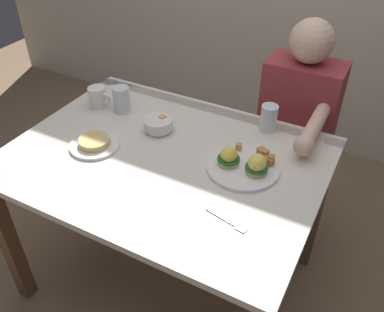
% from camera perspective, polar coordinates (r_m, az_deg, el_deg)
% --- Properties ---
extents(ground_plane, '(6.00, 6.00, 0.00)m').
position_cam_1_polar(ground_plane, '(2.12, -2.96, -16.07)').
color(ground_plane, '#7F664C').
extents(dining_table, '(1.20, 0.90, 0.74)m').
position_cam_1_polar(dining_table, '(1.66, -3.64, -2.85)').
color(dining_table, silver).
rests_on(dining_table, ground_plane).
extents(eggs_benedict_plate, '(0.27, 0.27, 0.09)m').
position_cam_1_polar(eggs_benedict_plate, '(1.52, 7.30, -1.12)').
color(eggs_benedict_plate, white).
rests_on(eggs_benedict_plate, dining_table).
extents(fruit_bowl, '(0.12, 0.12, 0.06)m').
position_cam_1_polar(fruit_bowl, '(1.72, -4.65, 4.35)').
color(fruit_bowl, white).
rests_on(fruit_bowl, dining_table).
extents(coffee_mug, '(0.11, 0.08, 0.09)m').
position_cam_1_polar(coffee_mug, '(1.93, -12.87, 8.01)').
color(coffee_mug, white).
rests_on(coffee_mug, dining_table).
extents(fork, '(0.16, 0.05, 0.00)m').
position_cam_1_polar(fork, '(1.33, 5.07, -8.94)').
color(fork, silver).
rests_on(fork, dining_table).
extents(water_glass_near, '(0.07, 0.07, 0.11)m').
position_cam_1_polar(water_glass_near, '(1.74, 10.54, 4.93)').
color(water_glass_near, silver).
rests_on(water_glass_near, dining_table).
extents(water_glass_far, '(0.07, 0.07, 0.12)m').
position_cam_1_polar(water_glass_far, '(1.87, -9.70, 7.60)').
color(water_glass_far, silver).
rests_on(water_glass_far, dining_table).
extents(side_plate, '(0.20, 0.20, 0.04)m').
position_cam_1_polar(side_plate, '(1.68, -13.31, 1.72)').
color(side_plate, white).
rests_on(side_plate, dining_table).
extents(diner_person, '(0.34, 0.54, 1.14)m').
position_cam_1_polar(diner_person, '(2.00, 14.21, 4.29)').
color(diner_person, '#33333D').
rests_on(diner_person, ground_plane).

